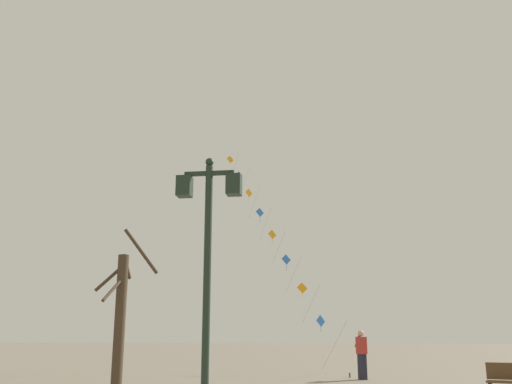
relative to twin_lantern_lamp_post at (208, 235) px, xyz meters
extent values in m
plane|color=#756B5B|center=(1.85, 10.93, -3.39)|extent=(160.00, 160.00, 0.00)
cylinder|color=#1E2D23|center=(0.00, 0.00, -1.02)|extent=(0.14, 0.14, 4.75)
sphere|color=#1E2D23|center=(0.00, 0.00, 1.44)|extent=(0.16, 0.16, 0.16)
cube|color=#1E2D23|center=(0.00, 0.00, 1.21)|extent=(0.98, 0.08, 0.08)
cube|color=#1E2D23|center=(-0.49, 0.00, 0.96)|extent=(0.28, 0.28, 0.40)
cube|color=beige|center=(-0.49, 0.00, 0.96)|extent=(0.19, 0.19, 0.30)
cube|color=#1E2D23|center=(0.49, 0.00, 0.96)|extent=(0.28, 0.28, 0.40)
cube|color=beige|center=(0.49, 0.00, 0.96)|extent=(0.19, 0.19, 0.30)
cylinder|color=brown|center=(2.85, 11.90, -3.30)|extent=(0.06, 0.06, 0.18)
cylinder|color=silver|center=(2.32, 12.79, -2.25)|extent=(1.08, 1.80, 1.94)
cylinder|color=silver|center=(1.39, 14.36, -0.55)|extent=(0.83, 1.38, 1.49)
cylinder|color=silver|center=(0.58, 15.72, 0.92)|extent=(0.83, 1.38, 1.49)
cylinder|color=silver|center=(-0.23, 17.09, 2.39)|extent=(0.83, 1.38, 1.49)
cylinder|color=silver|center=(-1.04, 18.45, 3.86)|extent=(0.83, 1.38, 1.49)
cylinder|color=silver|center=(-1.85, 19.81, 5.33)|extent=(0.83, 1.38, 1.49)
cylinder|color=silver|center=(-2.65, 21.17, 6.80)|extent=(0.83, 1.38, 1.49)
cylinder|color=silver|center=(-3.46, 22.53, 8.27)|extent=(0.83, 1.38, 1.49)
cube|color=blue|center=(1.79, 13.68, -1.29)|extent=(0.36, 0.35, 0.49)
cylinder|color=blue|center=(1.79, 13.68, -1.61)|extent=(0.03, 0.03, 0.26)
cube|color=orange|center=(0.98, 15.04, 0.18)|extent=(0.47, 0.16, 0.49)
cylinder|color=orange|center=(0.98, 15.04, -0.12)|extent=(0.03, 0.05, 0.23)
cube|color=blue|center=(0.18, 16.41, 1.65)|extent=(0.42, 0.26, 0.49)
cylinder|color=blue|center=(0.18, 16.41, 1.29)|extent=(0.04, 0.06, 0.34)
cube|color=orange|center=(-0.63, 17.77, 3.12)|extent=(0.40, 0.31, 0.49)
cylinder|color=orange|center=(-0.63, 17.77, 2.76)|extent=(0.05, 0.05, 0.35)
cube|color=blue|center=(-1.44, 19.13, 4.60)|extent=(0.41, 0.28, 0.49)
cylinder|color=blue|center=(-1.44, 19.13, 4.22)|extent=(0.05, 0.06, 0.37)
cube|color=orange|center=(-2.25, 20.49, 6.07)|extent=(0.37, 0.34, 0.49)
cylinder|color=orange|center=(-2.25, 20.49, 5.75)|extent=(0.05, 0.05, 0.27)
cube|color=blue|center=(-3.06, 21.85, 7.54)|extent=(0.41, 0.29, 0.49)
cylinder|color=blue|center=(-3.06, 21.85, 7.19)|extent=(0.03, 0.04, 0.32)
cube|color=orange|center=(-3.87, 23.21, 9.01)|extent=(0.39, 0.31, 0.49)
cylinder|color=orange|center=(-3.87, 23.21, 8.70)|extent=(0.04, 0.05, 0.24)
cube|color=#1E1E2D|center=(3.28, 10.97, -2.94)|extent=(0.32, 0.36, 0.90)
cube|color=#B22D26|center=(3.28, 10.97, -2.21)|extent=(0.40, 0.45, 0.60)
sphere|color=tan|center=(3.28, 10.97, -1.79)|extent=(0.22, 0.22, 0.22)
cylinder|color=#B22D26|center=(3.17, 11.16, -2.04)|extent=(0.27, 0.38, 0.50)
cylinder|color=#423323|center=(-3.43, 4.64, -1.54)|extent=(0.29, 0.29, 3.71)
cylinder|color=#423323|center=(-3.77, 4.56, -0.33)|extent=(0.77, 0.28, 0.75)
cylinder|color=#423323|center=(-3.46, 4.10, -0.67)|extent=(0.15, 1.13, 0.73)
cylinder|color=#423323|center=(-3.04, 4.95, 0.46)|extent=(0.90, 0.75, 1.24)
cylinder|color=#423323|center=(-3.47, 5.04, 0.04)|extent=(0.21, 0.86, 0.63)
camera|label=1|loc=(2.28, -10.16, -1.82)|focal=39.02mm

